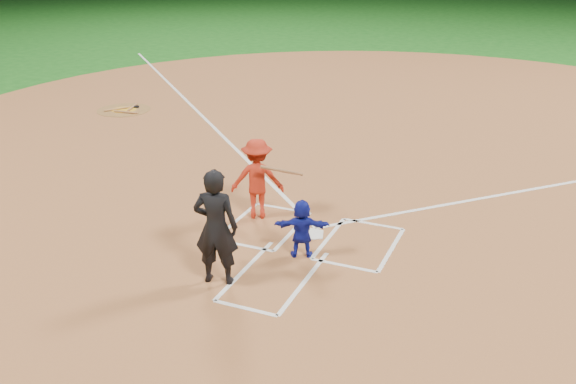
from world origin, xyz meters
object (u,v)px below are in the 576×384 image
at_px(on_deck_circle, 124,110).
at_px(umpire, 216,227).
at_px(home_plate, 310,234).
at_px(batter_at_plate, 257,179).
at_px(catcher, 302,228).

distance_m(on_deck_circle, umpire, 11.53).
relative_size(home_plate, on_deck_circle, 0.35).
bearing_deg(umpire, batter_at_plate, -92.17).
xyz_separation_m(on_deck_circle, batter_at_plate, (7.48, -5.66, 0.82)).
distance_m(on_deck_circle, batter_at_plate, 9.42).
distance_m(home_plate, batter_at_plate, 1.57).
xyz_separation_m(home_plate, umpire, (-0.78, -2.23, 0.99)).
distance_m(catcher, umpire, 1.73).
height_order(catcher, umpire, umpire).
bearing_deg(umpire, home_plate, -122.53).
height_order(on_deck_circle, batter_at_plate, batter_at_plate).
distance_m(catcher, batter_at_plate, 1.91).
bearing_deg(on_deck_circle, home_plate, -34.48).
xyz_separation_m(on_deck_circle, catcher, (8.93, -6.88, 0.53)).
bearing_deg(home_plate, umpire, 70.67).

